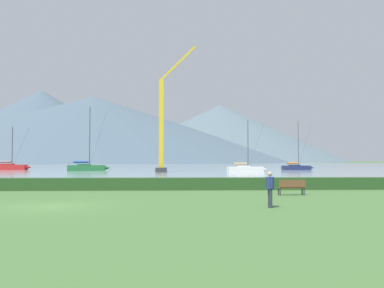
% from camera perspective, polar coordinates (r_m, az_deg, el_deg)
% --- Properties ---
extents(ground_plane, '(1000.00, 1000.00, 0.00)m').
position_cam_1_polar(ground_plane, '(21.67, -18.05, -7.75)').
color(ground_plane, '#477038').
extents(harbor_water, '(320.00, 246.00, 0.00)m').
position_cam_1_polar(harbor_water, '(157.92, -4.82, -2.85)').
color(harbor_water, '#8C9EA3').
rests_on(harbor_water, ground_plane).
extents(hedge_line, '(80.00, 1.20, 0.88)m').
position_cam_1_polar(hedge_line, '(32.35, -12.88, -5.11)').
color(hedge_line, '#284C23').
rests_on(hedge_line, ground_plane).
extents(sailboat_slip_0, '(7.23, 2.58, 9.11)m').
position_cam_1_polar(sailboat_slip_0, '(77.01, 7.00, -3.23)').
color(sailboat_slip_0, white).
rests_on(sailboat_slip_0, harbor_water).
extents(sailboat_slip_2, '(6.86, 2.04, 10.37)m').
position_cam_1_polar(sailboat_slip_2, '(96.25, 13.46, -2.96)').
color(sailboat_slip_2, navy).
rests_on(sailboat_slip_2, harbor_water).
extents(sailboat_slip_3, '(8.44, 3.66, 12.69)m').
position_cam_1_polar(sailboat_slip_3, '(88.47, -13.53, -2.96)').
color(sailboat_slip_3, '#236B38').
rests_on(sailboat_slip_3, harbor_water).
extents(sailboat_slip_5, '(8.39, 2.70, 9.26)m').
position_cam_1_polar(sailboat_slip_5, '(101.43, -22.66, -2.75)').
color(sailboat_slip_5, red).
rests_on(sailboat_slip_5, harbor_water).
extents(park_bench_under_tree, '(1.73, 0.62, 0.95)m').
position_cam_1_polar(park_bench_under_tree, '(27.78, 12.85, -5.42)').
color(park_bench_under_tree, brown).
rests_on(park_bench_under_tree, ground_plane).
extents(person_seated_viewer, '(0.36, 0.57, 1.65)m').
position_cam_1_polar(person_seated_viewer, '(20.31, 10.13, -5.45)').
color(person_seated_viewer, '#2D3347').
rests_on(person_seated_viewer, ground_plane).
extents(dock_crane, '(7.09, 2.00, 22.41)m').
position_cam_1_polar(dock_crane, '(77.11, -3.85, 1.94)').
color(dock_crane, '#333338').
rests_on(dock_crane, ground_plane).
extents(distant_hill_west_ridge, '(344.87, 344.87, 57.23)m').
position_cam_1_polar(distant_hill_west_ridge, '(387.71, -12.79, 1.90)').
color(distant_hill_west_ridge, '#4C6070').
rests_on(distant_hill_west_ridge, ground_plane).
extents(distant_hill_central_peak, '(231.67, 231.67, 53.55)m').
position_cam_1_polar(distant_hill_central_peak, '(412.54, 3.67, 1.36)').
color(distant_hill_central_peak, slate).
rests_on(distant_hill_central_peak, ground_plane).
extents(distant_hill_far_shoulder, '(225.40, 225.40, 66.05)m').
position_cam_1_polar(distant_hill_far_shoulder, '(423.26, -19.09, 2.23)').
color(distant_hill_far_shoulder, '#4C6070').
rests_on(distant_hill_far_shoulder, ground_plane).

